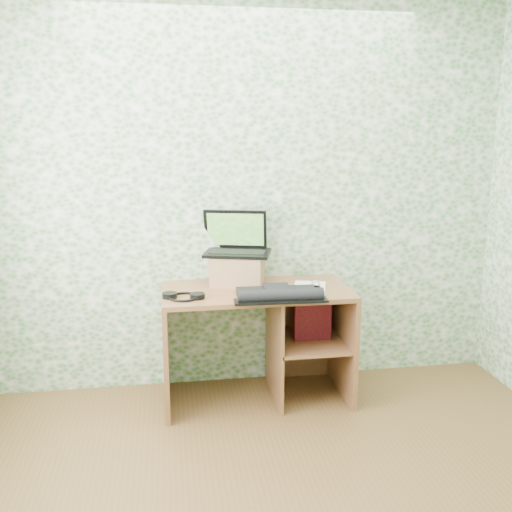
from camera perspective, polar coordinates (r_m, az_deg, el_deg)
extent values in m
plane|color=white|center=(3.85, -0.69, 5.83)|extent=(3.50, 0.00, 3.50)
cube|color=brown|center=(3.66, 0.03, -3.56)|extent=(1.20, 0.60, 0.03)
cube|color=brown|center=(3.74, -8.98, -9.43)|extent=(0.03, 0.60, 0.72)
cube|color=brown|center=(3.91, 8.63, -8.44)|extent=(0.03, 0.60, 0.72)
cube|color=brown|center=(3.80, 1.84, -8.92)|extent=(0.02, 0.56, 0.72)
cube|color=brown|center=(3.84, 5.29, -8.41)|extent=(0.46, 0.56, 0.02)
cube|color=brown|center=(4.11, 4.40, -7.25)|extent=(0.48, 0.02, 0.72)
cube|color=#8B613E|center=(3.75, -1.84, -1.34)|extent=(0.39, 0.36, 0.20)
cube|color=black|center=(3.73, -1.86, 0.29)|extent=(0.48, 0.39, 0.02)
cube|color=black|center=(3.72, -1.84, 0.44)|extent=(0.39, 0.25, 0.00)
cube|color=black|center=(3.82, -2.09, 2.71)|extent=(0.42, 0.18, 0.26)
cube|color=#265C1A|center=(3.81, -2.07, 2.67)|extent=(0.38, 0.15, 0.22)
cube|color=black|center=(3.52, 2.08, -3.66)|extent=(0.50, 0.20, 0.04)
cube|color=black|center=(3.51, 2.08, -3.48)|extent=(0.16, 0.16, 0.06)
cylinder|color=black|center=(3.39, 2.49, -3.94)|extent=(0.51, 0.10, 0.08)
cube|color=black|center=(3.39, 2.51, -4.49)|extent=(0.56, 0.13, 0.01)
torus|color=black|center=(3.49, -7.25, -4.08)|extent=(0.22, 0.22, 0.02)
cylinder|color=black|center=(3.50, -8.62, -3.91)|extent=(0.09, 0.09, 0.03)
cylinder|color=black|center=(3.47, -5.88, -4.00)|extent=(0.09, 0.09, 0.03)
cube|color=silver|center=(3.68, 5.39, -3.17)|extent=(0.27, 0.33, 0.01)
ellipsoid|color=silver|center=(3.67, 6.01, -2.87)|extent=(0.07, 0.10, 0.03)
cylinder|color=black|center=(3.74, 5.79, -2.73)|extent=(0.03, 0.14, 0.01)
cube|color=maroon|center=(3.79, 5.61, -6.18)|extent=(0.24, 0.08, 0.29)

